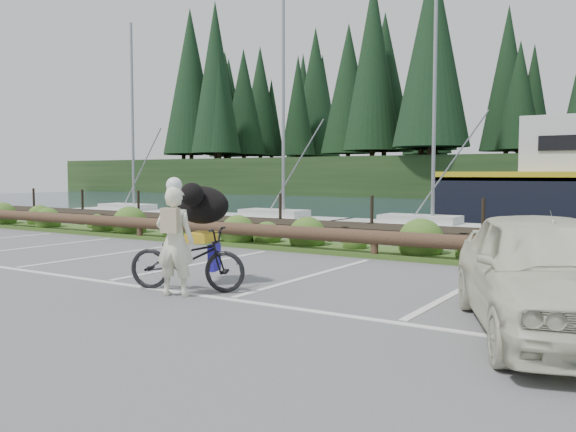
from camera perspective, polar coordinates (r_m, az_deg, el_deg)
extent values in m
plane|color=#575759|center=(9.14, -4.11, -7.36)|extent=(72.00, 72.00, 0.00)
cube|color=#3D5B21|center=(13.69, 9.31, -3.39)|extent=(34.00, 1.60, 0.10)
imported|color=black|center=(9.49, -9.44, -3.98)|extent=(1.98, 1.22, 0.98)
imported|color=#EDEAC9|center=(9.05, -10.54, -2.37)|extent=(0.68, 0.56, 1.61)
ellipsoid|color=black|center=(9.96, -8.13, 1.03)|extent=(0.84, 1.17, 0.61)
imported|color=beige|center=(7.40, 23.07, -4.88)|extent=(3.14, 4.42, 1.40)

